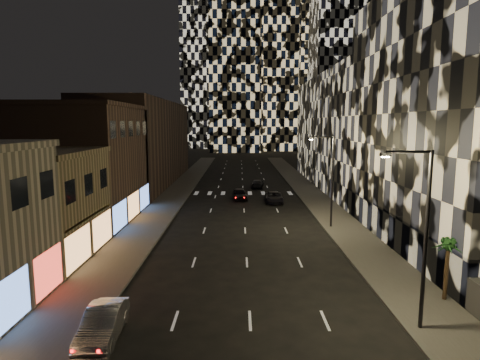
{
  "coord_description": "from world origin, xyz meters",
  "views": [
    {
      "loc": [
        -0.56,
        -9.03,
        10.42
      ],
      "look_at": [
        -0.52,
        21.89,
        6.0
      ],
      "focal_mm": 30.0,
      "sensor_mm": 36.0,
      "label": 1
    }
  ],
  "objects_px": {
    "car_silver_parked": "(103,324)",
    "car_dark_oncoming": "(257,184)",
    "car_dark_rightlane": "(274,197)",
    "palm_tree": "(448,249)",
    "streetlight_near": "(422,227)",
    "streetlight_far": "(330,175)",
    "car_dark_midlane": "(240,194)"
  },
  "relations": [
    {
      "from": "car_dark_rightlane",
      "to": "palm_tree",
      "type": "relative_size",
      "value": 1.34
    },
    {
      "from": "streetlight_near",
      "to": "car_dark_oncoming",
      "type": "relative_size",
      "value": 2.02
    },
    {
      "from": "car_dark_oncoming",
      "to": "car_silver_parked",
      "type": "bearing_deg",
      "value": 84.76
    },
    {
      "from": "streetlight_far",
      "to": "car_dark_rightlane",
      "type": "bearing_deg",
      "value": 108.69
    },
    {
      "from": "car_silver_parked",
      "to": "palm_tree",
      "type": "height_order",
      "value": "palm_tree"
    },
    {
      "from": "car_dark_oncoming",
      "to": "car_dark_midlane",
      "type": "bearing_deg",
      "value": 80.89
    },
    {
      "from": "car_dark_oncoming",
      "to": "car_dark_rightlane",
      "type": "distance_m",
      "value": 12.41
    },
    {
      "from": "streetlight_far",
      "to": "palm_tree",
      "type": "bearing_deg",
      "value": -79.34
    },
    {
      "from": "streetlight_far",
      "to": "car_dark_rightlane",
      "type": "xyz_separation_m",
      "value": [
        -4.35,
        12.87,
        -4.67
      ]
    },
    {
      "from": "car_dark_midlane",
      "to": "car_dark_rightlane",
      "type": "distance_m",
      "value": 4.96
    },
    {
      "from": "car_dark_rightlane",
      "to": "palm_tree",
      "type": "bearing_deg",
      "value": -74.35
    },
    {
      "from": "car_silver_parked",
      "to": "streetlight_far",
      "type": "bearing_deg",
      "value": 50.02
    },
    {
      "from": "streetlight_near",
      "to": "car_dark_rightlane",
      "type": "relative_size",
      "value": 1.82
    },
    {
      "from": "streetlight_near",
      "to": "car_dark_midlane",
      "type": "height_order",
      "value": "streetlight_near"
    },
    {
      "from": "car_dark_oncoming",
      "to": "car_dark_rightlane",
      "type": "relative_size",
      "value": 0.9
    },
    {
      "from": "streetlight_far",
      "to": "car_dark_midlane",
      "type": "relative_size",
      "value": 2.02
    },
    {
      "from": "streetlight_near",
      "to": "car_dark_rightlane",
      "type": "height_order",
      "value": "streetlight_near"
    },
    {
      "from": "car_silver_parked",
      "to": "streetlight_near",
      "type": "bearing_deg",
      "value": -0.35
    },
    {
      "from": "car_dark_oncoming",
      "to": "palm_tree",
      "type": "height_order",
      "value": "palm_tree"
    },
    {
      "from": "streetlight_near",
      "to": "car_dark_midlane",
      "type": "relative_size",
      "value": 2.02
    },
    {
      "from": "palm_tree",
      "to": "car_dark_oncoming",
      "type": "bearing_deg",
      "value": 102.32
    },
    {
      "from": "car_silver_parked",
      "to": "car_dark_oncoming",
      "type": "relative_size",
      "value": 1.04
    },
    {
      "from": "car_dark_oncoming",
      "to": "palm_tree",
      "type": "xyz_separation_m",
      "value": [
        9.15,
        -41.88,
        2.55
      ]
    },
    {
      "from": "car_dark_rightlane",
      "to": "car_silver_parked",
      "type": "bearing_deg",
      "value": -107.0
    },
    {
      "from": "car_silver_parked",
      "to": "car_dark_rightlane",
      "type": "distance_m",
      "value": 35.44
    },
    {
      "from": "streetlight_near",
      "to": "palm_tree",
      "type": "distance_m",
      "value": 5.03
    },
    {
      "from": "streetlight_far",
      "to": "car_dark_midlane",
      "type": "bearing_deg",
      "value": 120.62
    },
    {
      "from": "car_dark_midlane",
      "to": "palm_tree",
      "type": "bearing_deg",
      "value": -75.45
    },
    {
      "from": "streetlight_far",
      "to": "car_silver_parked",
      "type": "bearing_deg",
      "value": -126.85
    },
    {
      "from": "car_silver_parked",
      "to": "car_dark_oncoming",
      "type": "bearing_deg",
      "value": 75.11
    },
    {
      "from": "streetlight_near",
      "to": "car_dark_oncoming",
      "type": "distance_m",
      "value": 45.81
    },
    {
      "from": "streetlight_near",
      "to": "streetlight_far",
      "type": "relative_size",
      "value": 1.0
    }
  ]
}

